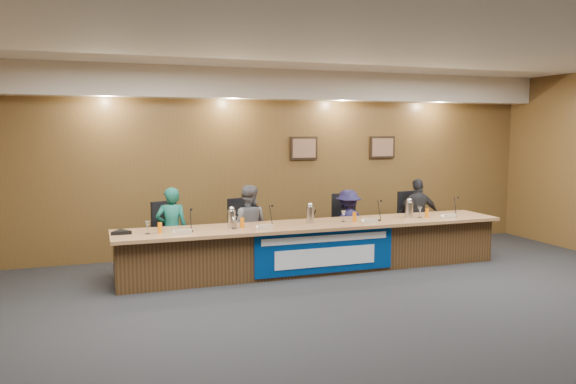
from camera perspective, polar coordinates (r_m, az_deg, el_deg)
name	(u,v)px	position (r m, az deg, el deg)	size (l,w,h in m)	color
floor	(392,319)	(6.79, 10.52, -12.53)	(10.00, 10.00, 0.00)	black
ceiling	(398,37)	(6.51, 11.11, 15.20)	(10.00, 8.00, 0.04)	silver
wall_back	(282,162)	(10.11, -0.57, 3.04)	(10.00, 0.04, 3.20)	brown
soffit	(287,85)	(9.89, -0.11, 10.79)	(10.00, 0.50, 0.50)	beige
dais_body	(315,248)	(8.79, 2.78, -5.71)	(6.00, 0.80, 0.70)	#432C16
dais_top	(316,225)	(8.67, 2.91, -3.35)	(6.10, 0.95, 0.05)	#986942
banner	(326,252)	(8.41, 3.84, -6.06)	(2.20, 0.02, 0.65)	navy
banner_text_upper	(326,239)	(8.35, 3.88, -4.74)	(2.00, 0.01, 0.10)	silver
banner_text_lower	(326,257)	(8.41, 3.87, -6.61)	(1.60, 0.01, 0.28)	silver
wall_photo_left	(304,148)	(10.21, 1.61, 4.47)	(0.52, 0.04, 0.42)	black
wall_photo_right	(382,147)	(10.88, 9.54, 4.51)	(0.52, 0.04, 0.42)	black
panelist_a	(172,230)	(8.75, -11.73, -3.81)	(0.48, 0.32, 1.32)	#105045
panelist_b	(248,226)	(8.98, -4.09, -3.46)	(0.64, 0.50, 1.32)	#56555B
panelist_c	(348,224)	(9.59, 6.12, -3.27)	(0.76, 0.44, 1.18)	#171437
panelist_d	(418,216)	(10.23, 13.06, -2.37)	(0.78, 0.32, 1.32)	black
office_chair_a	(171,241)	(8.88, -11.78, -4.86)	(0.48, 0.48, 0.08)	black
office_chair_b	(246,236)	(9.10, -4.24, -4.46)	(0.48, 0.48, 0.08)	black
office_chair_c	(345,229)	(9.69, 5.86, -3.81)	(0.48, 0.48, 0.08)	black
office_chair_d	(415,225)	(10.34, 12.74, -3.29)	(0.48, 0.48, 0.08)	black
nameplate_a	(183,231)	(7.86, -10.61, -3.95)	(0.24, 0.06, 0.09)	white
microphone_a	(191,231)	(8.08, -9.86, -3.90)	(0.07, 0.07, 0.02)	black
juice_glass_a	(160,228)	(8.03, -12.89, -3.57)	(0.06, 0.06, 0.15)	orange
water_glass_a	(148,228)	(7.99, -14.07, -3.54)	(0.08, 0.08, 0.18)	silver
nameplate_b	(266,226)	(8.12, -2.30, -3.52)	(0.24, 0.06, 0.09)	white
microphone_b	(270,226)	(8.33, -1.81, -3.50)	(0.07, 0.07, 0.02)	black
juice_glass_b	(242,223)	(8.27, -4.68, -3.13)	(0.06, 0.06, 0.15)	orange
water_glass_b	(234,223)	(8.19, -5.50, -3.13)	(0.08, 0.08, 0.18)	silver
nameplate_c	(371,220)	(8.75, 8.43, -2.86)	(0.24, 0.06, 0.09)	white
microphone_c	(378,220)	(9.00, 9.11, -2.84)	(0.07, 0.07, 0.02)	black
juice_glass_c	(354,217)	(8.84, 6.77, -2.54)	(0.06, 0.06, 0.15)	orange
water_glass_c	(343,216)	(8.81, 5.66, -2.46)	(0.08, 0.08, 0.18)	silver
nameplate_d	(450,216)	(9.49, 16.13, -2.32)	(0.24, 0.06, 0.09)	white
microphone_d	(454,216)	(9.72, 16.47, -2.34)	(0.07, 0.07, 0.02)	black
juice_glass_d	(427,213)	(9.47, 13.94, -2.10)	(0.06, 0.06, 0.15)	orange
water_glass_d	(420,212)	(9.43, 13.24, -2.02)	(0.08, 0.08, 0.18)	silver
carafe_left	(232,219)	(8.28, -5.74, -2.77)	(0.12, 0.12, 0.26)	silver
carafe_mid	(310,215)	(8.65, 2.25, -2.33)	(0.12, 0.12, 0.26)	silver
carafe_right	(409,210)	(9.39, 12.21, -1.78)	(0.13, 0.13, 0.26)	silver
speakerphone	(121,232)	(8.10, -16.60, -3.94)	(0.32, 0.32, 0.05)	black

